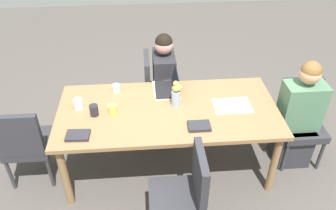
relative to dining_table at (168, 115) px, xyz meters
name	(u,v)px	position (x,y,z in m)	size (l,w,h in m)	color
ground_plane	(168,164)	(0.00, 0.00, -0.67)	(10.00, 10.00, 0.00)	#4C4742
dining_table	(168,115)	(0.00, 0.00, 0.00)	(2.10, 0.99, 0.75)	olive
chair_near_left_near	(157,87)	(0.06, -0.78, -0.18)	(0.44, 0.44, 0.90)	#2D2D33
person_near_left_near	(164,88)	(-0.01, -0.72, -0.15)	(0.36, 0.40, 1.19)	#2D2D33
chair_head_left_left_mid	(300,117)	(-1.38, -0.09, -0.18)	(0.44, 0.44, 0.90)	#2D2D33
person_head_left_left_mid	(297,120)	(-1.32, -0.01, -0.15)	(0.40, 0.36, 1.19)	#2D2D33
chair_head_right_left_far	(26,142)	(1.37, 0.08, -0.18)	(0.44, 0.44, 0.90)	#2D2D33
chair_far_right_near	(185,192)	(-0.07, 0.79, -0.18)	(0.44, 0.44, 0.90)	#2D2D33
flower_vase	(176,94)	(-0.08, -0.06, 0.21)	(0.10, 0.09, 0.27)	#8EA8B7
placemat_near_left_near	(166,90)	(-0.01, -0.33, 0.08)	(0.36, 0.26, 0.00)	beige
placemat_head_left_left_mid	(232,106)	(-0.62, -0.01, 0.08)	(0.36, 0.26, 0.00)	beige
laptop_near_left_near	(169,87)	(-0.03, -0.33, 0.12)	(0.22, 0.32, 0.21)	black
coffee_mug_near_left	(94,110)	(0.69, 0.03, 0.13)	(0.08, 0.08, 0.11)	#232328
coffee_mug_near_right	(116,88)	(0.50, -0.34, 0.11)	(0.07, 0.07, 0.08)	white
coffee_mug_centre_left	(78,104)	(0.85, -0.09, 0.12)	(0.09, 0.09, 0.10)	white
coffee_mug_centre_right	(113,109)	(0.52, 0.02, 0.12)	(0.09, 0.09, 0.09)	#DBC64C
book_red_cover	(78,135)	(0.80, 0.33, 0.09)	(0.20, 0.14, 0.03)	#28282D
book_blue_cover	(199,126)	(-0.25, 0.29, 0.09)	(0.20, 0.14, 0.03)	#28282D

